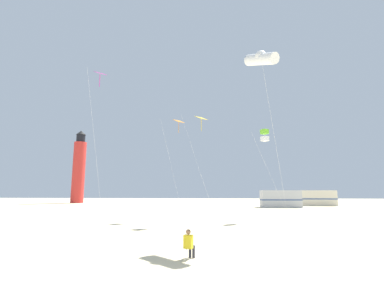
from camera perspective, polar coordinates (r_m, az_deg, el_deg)
name	(u,v)px	position (r m, az deg, el deg)	size (l,w,h in m)	color
kite_flyer_standing	(189,243)	(12.06, -0.58, -19.21)	(0.45, 0.56, 1.16)	yellow
kite_box_lime	(265,135)	(28.42, 14.33, 1.68)	(3.16, 2.09, 8.57)	silver
kite_diamond_orange	(178,125)	(28.91, -2.76, 3.82)	(2.49, 2.34, 9.89)	silver
kite_tube_white	(261,59)	(18.52, 13.64, 16.25)	(2.17, 2.46, 11.31)	silver
kite_diamond_gold	(201,122)	(25.28, 1.82, 4.44)	(3.00, 2.26, 9.30)	silver
kite_diamond_magenta	(100,80)	(25.46, -18.00, 12.11)	(1.76, 1.76, 12.63)	silver
lighthouse_distant	(79,168)	(71.27, -21.69, -4.57)	(2.80, 2.80, 16.80)	red
rv_van_silver	(280,199)	(50.23, 17.27, -10.44)	(6.50, 2.52, 2.80)	#B7BABF
rv_van_cream	(317,198)	(58.57, 23.77, -9.87)	(6.53, 2.61, 2.80)	beige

